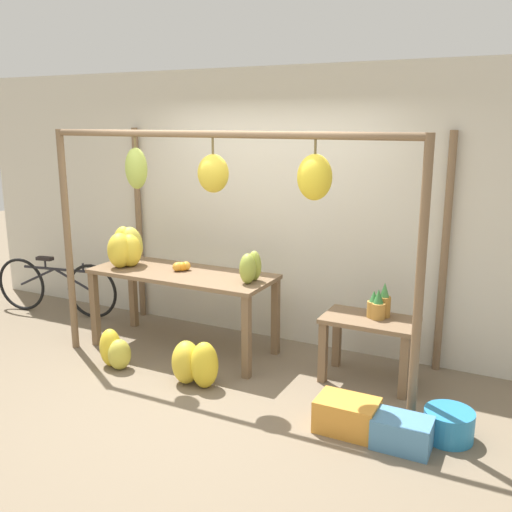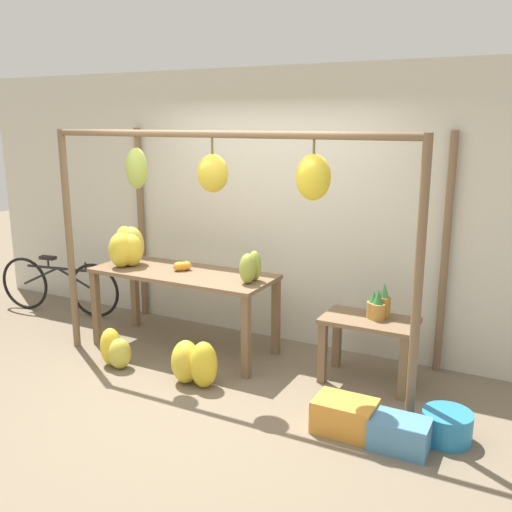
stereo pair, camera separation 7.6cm
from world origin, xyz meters
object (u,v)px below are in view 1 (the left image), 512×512
banana_pile_ground_left (114,350)px  fruit_crate_white (347,415)px  papaya_pile (250,268)px  blue_bucket (449,425)px  banana_pile_on_table (126,248)px  banana_pile_ground_right (194,363)px  pineapple_cluster (379,305)px  orange_pile (181,267)px  fruit_crate_purple (402,433)px  parked_bicycle (56,286)px

banana_pile_ground_left → fruit_crate_white: banana_pile_ground_left is taller
papaya_pile → blue_bucket: bearing=-15.2°
banana_pile_on_table → banana_pile_ground_right: size_ratio=0.94×
banana_pile_ground_left → banana_pile_ground_right: banana_pile_ground_right is taller
banana_pile_ground_left → fruit_crate_white: 2.32m
banana_pile_ground_left → papaya_pile: bearing=29.8°
banana_pile_on_table → blue_bucket: (3.33, -0.49, -0.89)m
pineapple_cluster → banana_pile_ground_right: 1.70m
orange_pile → fruit_crate_purple: size_ratio=0.40×
banana_pile_ground_left → fruit_crate_purple: size_ratio=0.98×
banana_pile_ground_right → papaya_pile: (0.24, 0.61, 0.76)m
papaya_pile → banana_pile_ground_right: bearing=-111.7°
pineapple_cluster → papaya_pile: 1.21m
banana_pile_ground_left → blue_bucket: bearing=2.3°
pineapple_cluster → fruit_crate_white: size_ratio=0.69×
banana_pile_ground_right → orange_pile: bearing=130.2°
banana_pile_on_table → orange_pile: bearing=7.7°
banana_pile_ground_left → blue_bucket: (3.01, 0.12, -0.06)m
blue_bucket → orange_pile: bearing=168.0°
banana_pile_on_table → banana_pile_ground_right: banana_pile_on_table is taller
banana_pile_on_table → banana_pile_ground_left: 1.08m
banana_pile_on_table → fruit_crate_purple: banana_pile_on_table is taller
banana_pile_on_table → banana_pile_ground_left: (0.31, -0.62, -0.84)m
banana_pile_ground_right → blue_bucket: (2.14, 0.09, -0.09)m
banana_pile_on_table → banana_pile_ground_left: size_ratio=1.24×
blue_bucket → fruit_crate_purple: fruit_crate_purple is taller
orange_pile → pineapple_cluster: 1.98m
banana_pile_on_table → fruit_crate_purple: (3.05, -0.76, -0.89)m
fruit_crate_white → papaya_pile: size_ratio=1.54×
pineapple_cluster → banana_pile_ground_left: size_ratio=0.78×
parked_bicycle → blue_bucket: bearing=-9.4°
fruit_crate_purple → banana_pile_ground_right: bearing=174.7°
orange_pile → fruit_crate_white: bearing=-21.8°
banana_pile_on_table → fruit_crate_white: bearing=-15.3°
banana_pile_ground_right → blue_bucket: banana_pile_ground_right is taller
orange_pile → fruit_crate_purple: 2.68m
banana_pile_on_table → fruit_crate_purple: 3.27m
parked_bicycle → banana_pile_on_table: bearing=-11.8°
banana_pile_ground_right → blue_bucket: size_ratio=1.47×
banana_pile_on_table → papaya_pile: bearing=0.9°
banana_pile_ground_left → banana_pile_ground_right: (0.87, 0.03, 0.03)m
pineapple_cluster → fruit_crate_white: bearing=-87.8°
blue_bucket → papaya_pile: 2.14m
orange_pile → pineapple_cluster: bearing=4.1°
fruit_crate_white → papaya_pile: 1.64m
banana_pile_ground_right → fruit_crate_purple: size_ratio=1.31×
pineapple_cluster → parked_bicycle: pineapple_cluster is taller
banana_pile_ground_right → papaya_pile: size_ratio=1.80×
banana_pile_ground_left → banana_pile_on_table: bearing=116.8°
banana_pile_ground_left → parked_bicycle: parked_bicycle is taller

